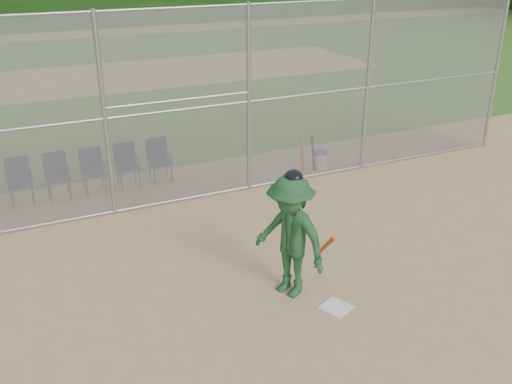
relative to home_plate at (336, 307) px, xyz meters
name	(u,v)px	position (x,y,z in m)	size (l,w,h in m)	color
ground	(329,325)	(-0.31, -0.31, -0.01)	(100.00, 100.00, 0.00)	tan
grass_strip	(95,78)	(-0.31, 17.69, 0.00)	(100.00, 100.00, 0.00)	#34641E
dirt_patch_far	(95,78)	(-0.31, 17.69, 0.00)	(24.00, 24.00, 0.00)	tan
backstop_fence	(204,103)	(-0.31, 4.69, 2.06)	(16.09, 0.09, 4.00)	gray
home_plate	(336,307)	(0.00, 0.00, 0.00)	(0.39, 0.39, 0.02)	white
batter_at_plate	(290,236)	(-0.44, 0.68, 0.99)	(1.17, 1.46, 2.06)	#1F4F28
water_cooler	(320,159)	(2.80, 5.14, 0.21)	(0.34, 0.34, 0.43)	white
spare_bats	(308,153)	(2.44, 5.16, 0.41)	(0.36, 0.25, 0.85)	#D84C14
chair_2	(20,182)	(-3.96, 6.01, 0.47)	(0.54, 0.52, 0.96)	black
chair_3	(58,176)	(-3.21, 6.01, 0.47)	(0.54, 0.52, 0.96)	black
chair_4	(93,171)	(-2.46, 6.01, 0.47)	(0.54, 0.52, 0.96)	black
chair_5	(127,166)	(-1.71, 6.01, 0.47)	(0.54, 0.52, 0.96)	black
chair_6	(160,161)	(-0.96, 6.01, 0.47)	(0.54, 0.52, 0.96)	black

